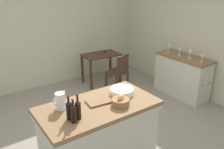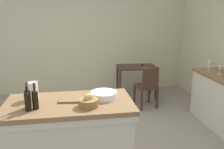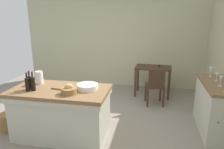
% 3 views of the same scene
% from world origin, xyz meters
% --- Properties ---
extents(ground_plane, '(6.76, 6.76, 0.00)m').
position_xyz_m(ground_plane, '(0.00, 0.00, 0.00)').
color(ground_plane, gray).
extents(wall_back, '(5.32, 0.12, 2.60)m').
position_xyz_m(wall_back, '(0.00, 2.60, 1.30)').
color(wall_back, '#B7B28E').
rests_on(wall_back, ground).
extents(wall_right, '(0.12, 5.20, 2.60)m').
position_xyz_m(wall_right, '(2.60, 0.00, 1.30)').
color(wall_right, '#B7B28E').
rests_on(wall_right, ground).
extents(island_table, '(1.62, 0.87, 0.87)m').
position_xyz_m(island_table, '(-0.37, -0.43, 0.47)').
color(island_table, brown).
rests_on(island_table, ground).
extents(side_cabinet, '(0.52, 1.26, 0.92)m').
position_xyz_m(side_cabinet, '(2.26, 0.25, 0.46)').
color(side_cabinet, brown).
rests_on(side_cabinet, ground).
extents(writing_desk, '(0.93, 0.61, 0.82)m').
position_xyz_m(writing_desk, '(1.14, 1.88, 0.64)').
color(writing_desk, '#3D281C').
rests_on(writing_desk, ground).
extents(wooden_chair, '(0.46, 0.46, 0.90)m').
position_xyz_m(wooden_chair, '(1.21, 1.22, 0.49)').
color(wooden_chair, '#3D281C').
rests_on(wooden_chair, ground).
extents(pitcher, '(0.17, 0.13, 0.27)m').
position_xyz_m(pitcher, '(-0.83, -0.25, 0.99)').
color(pitcher, white).
rests_on(pitcher, island_table).
extents(wash_bowl, '(0.35, 0.35, 0.09)m').
position_xyz_m(wash_bowl, '(0.09, -0.35, 0.91)').
color(wash_bowl, white).
rests_on(wash_bowl, island_table).
extents(bread_basket, '(0.24, 0.24, 0.16)m').
position_xyz_m(bread_basket, '(-0.13, -0.61, 0.93)').
color(bread_basket, olive).
rests_on(bread_basket, island_table).
extents(cutting_board, '(0.36, 0.25, 0.02)m').
position_xyz_m(cutting_board, '(-0.32, -0.38, 0.88)').
color(cutting_board, brown).
rests_on(cutting_board, island_table).
extents(wine_bottle_dark, '(0.07, 0.07, 0.32)m').
position_xyz_m(wine_bottle_dark, '(-0.75, -0.59, 1.00)').
color(wine_bottle_dark, black).
rests_on(wine_bottle_dark, island_table).
extents(wine_bottle_amber, '(0.07, 0.07, 0.31)m').
position_xyz_m(wine_bottle_amber, '(-0.84, -0.53, 1.00)').
color(wine_bottle_amber, black).
rests_on(wine_bottle_amber, island_table).
extents(wine_bottle_green, '(0.07, 0.07, 0.31)m').
position_xyz_m(wine_bottle_green, '(-0.83, -0.62, 0.99)').
color(wine_bottle_green, black).
rests_on(wine_bottle_green, island_table).
extents(wine_glass_far_left, '(0.07, 0.07, 0.15)m').
position_xyz_m(wine_glass_far_left, '(2.24, -0.19, 1.02)').
color(wine_glass_far_left, white).
rests_on(wine_glass_far_left, side_cabinet).
extents(wine_glass_left, '(0.07, 0.07, 0.18)m').
position_xyz_m(wine_glass_left, '(2.23, 0.09, 1.04)').
color(wine_glass_left, white).
rests_on(wine_glass_left, side_cabinet).
extents(wine_glass_middle, '(0.07, 0.07, 0.15)m').
position_xyz_m(wine_glass_middle, '(2.25, 0.38, 1.02)').
color(wine_glass_middle, white).
rests_on(wine_glass_middle, side_cabinet).
extents(wine_glass_right, '(0.07, 0.07, 0.18)m').
position_xyz_m(wine_glass_right, '(2.21, 0.68, 1.04)').
color(wine_glass_right, white).
rests_on(wine_glass_right, side_cabinet).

